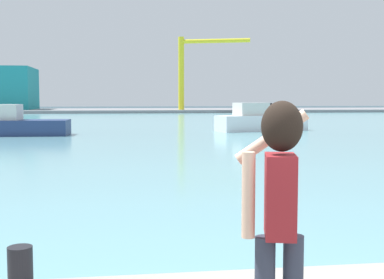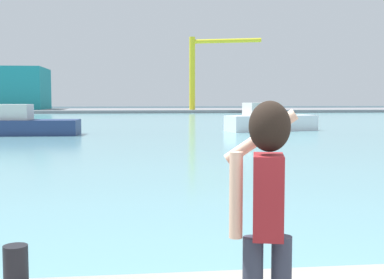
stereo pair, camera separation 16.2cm
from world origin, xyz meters
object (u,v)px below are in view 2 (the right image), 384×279
object	(u,v)px
person_photographer	(267,201)
port_crane	(203,63)
boat_moored	(23,124)
boat_moored_2	(270,121)
harbor_bollard	(16,266)

from	to	relation	value
person_photographer	port_crane	bearing A→B (deg)	6.05
boat_moored	boat_moored_2	world-z (taller)	boat_moored_2
person_photographer	boat_moored_2	size ratio (longest dim) A/B	0.24
boat_moored	boat_moored_2	bearing A→B (deg)	10.80
harbor_bollard	boat_moored	xyz separation A→B (m)	(-5.84, 29.86, -0.09)
person_photographer	boat_moored	xyz separation A→B (m)	(-7.82, 31.40, -0.97)
boat_moored_2	person_photographer	bearing A→B (deg)	-120.47
person_photographer	boat_moored	bearing A→B (deg)	27.87
person_photographer	boat_moored_2	xyz separation A→B (m)	(9.38, 33.82, -0.92)
harbor_bollard	boat_moored	world-z (taller)	boat_moored
boat_moored	harbor_bollard	bearing A→B (deg)	-76.17
harbor_bollard	boat_moored	distance (m)	30.42
port_crane	boat_moored_2	bearing A→B (deg)	-92.57
boat_moored	port_crane	size ratio (longest dim) A/B	0.56
person_photographer	harbor_bollard	xyz separation A→B (m)	(-1.98, 1.54, -0.87)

